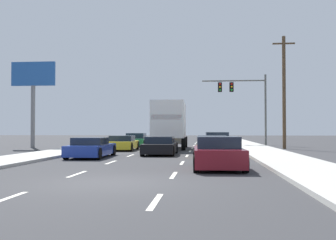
# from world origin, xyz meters

# --- Properties ---
(ground_plane) EXTENTS (140.00, 140.00, 0.00)m
(ground_plane) POSITION_xyz_m (0.00, 25.00, 0.00)
(ground_plane) COLOR #333335
(sidewalk_right) EXTENTS (2.99, 80.00, 0.14)m
(sidewalk_right) POSITION_xyz_m (6.75, 20.00, 0.07)
(sidewalk_right) COLOR #B2AFA8
(sidewalk_right) RESTS_ON ground_plane
(sidewalk_left) EXTENTS (2.99, 80.00, 0.14)m
(sidewalk_left) POSITION_xyz_m (-6.75, 20.00, 0.07)
(sidewalk_left) COLOR #B2AFA8
(sidewalk_left) RESTS_ON ground_plane
(lane_markings) EXTENTS (3.54, 62.00, 0.01)m
(lane_markings) POSITION_xyz_m (0.00, 22.09, 0.00)
(lane_markings) COLOR silver
(lane_markings) RESTS_ON ground_plane
(car_green) EXTENTS (2.02, 4.46, 1.24)m
(car_green) POSITION_xyz_m (-3.56, 24.68, 0.57)
(car_green) COLOR #196B38
(car_green) RESTS_ON ground_plane
(car_yellow) EXTENTS (2.03, 4.17, 1.12)m
(car_yellow) POSITION_xyz_m (-3.40, 17.85, 0.52)
(car_yellow) COLOR yellow
(car_yellow) RESTS_ON ground_plane
(car_blue) EXTENTS (2.02, 4.71, 1.12)m
(car_blue) POSITION_xyz_m (-3.60, 10.29, 0.53)
(car_blue) COLOR #1E389E
(car_blue) RESTS_ON ground_plane
(box_truck) EXTENTS (2.72, 7.90, 3.70)m
(box_truck) POSITION_xyz_m (-0.04, 20.24, 2.09)
(box_truck) COLOR white
(box_truck) RESTS_ON ground_plane
(car_black) EXTENTS (2.01, 4.22, 1.13)m
(car_black) POSITION_xyz_m (-0.01, 12.95, 0.52)
(car_black) COLOR black
(car_black) RESTS_ON ground_plane
(car_red) EXTENTS (2.03, 4.53, 1.27)m
(car_red) POSITION_xyz_m (3.64, 24.84, 0.59)
(car_red) COLOR red
(car_red) RESTS_ON ground_plane
(car_tan) EXTENTS (2.12, 4.36, 1.37)m
(car_tan) POSITION_xyz_m (3.64, 18.56, 0.62)
(car_tan) COLOR tan
(car_tan) RESTS_ON ground_plane
(car_orange) EXTENTS (1.89, 4.23, 1.24)m
(car_orange) POSITION_xyz_m (3.17, 10.72, 0.57)
(car_orange) COLOR orange
(car_orange) RESTS_ON ground_plane
(car_maroon) EXTENTS (2.11, 4.36, 1.29)m
(car_maroon) POSITION_xyz_m (3.28, 4.58, 0.59)
(car_maroon) COLOR maroon
(car_maroon) RESTS_ON ground_plane
(traffic_signal_mast) EXTENTS (6.48, 0.69, 7.13)m
(traffic_signal_mast) POSITION_xyz_m (6.27, 29.14, 5.23)
(traffic_signal_mast) COLOR #595B56
(traffic_signal_mast) RESTS_ON ground_plane
(utility_pole_mid) EXTENTS (1.80, 0.28, 9.19)m
(utility_pole_mid) POSITION_xyz_m (9.18, 21.41, 4.74)
(utility_pole_mid) COLOR brown
(utility_pole_mid) RESTS_ON ground_plane
(roadside_billboard) EXTENTS (3.89, 0.36, 7.45)m
(roadside_billboard) POSITION_xyz_m (-12.08, 21.50, 5.29)
(roadside_billboard) COLOR slate
(roadside_billboard) RESTS_ON ground_plane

